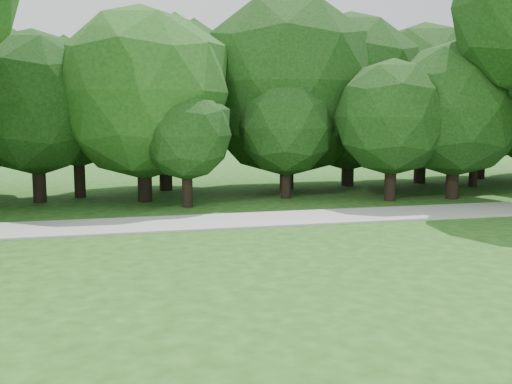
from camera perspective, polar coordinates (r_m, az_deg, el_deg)
name	(u,v)px	position (r m, az deg, el deg)	size (l,w,h in m)	color
ground	(413,314)	(9.04, 15.40, -11.66)	(100.00, 100.00, 0.00)	#1F4E16
walkway	(271,219)	(16.26, 1.54, -2.72)	(60.00, 2.20, 0.06)	#ADADA8
tree_line	(265,97)	(22.80, 0.94, 9.50)	(39.43, 11.98, 7.82)	black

